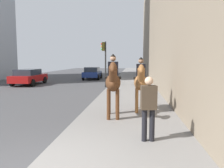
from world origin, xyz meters
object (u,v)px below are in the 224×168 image
(pedestrian_greeting, at_px, (149,104))
(mounted_horse_far, at_px, (141,81))
(traffic_light_near_curb, at_px, (104,57))
(car_far_lane, at_px, (29,77))
(mounted_horse_near, at_px, (113,82))
(car_mid_lane, at_px, (92,73))

(pedestrian_greeting, bearing_deg, mounted_horse_far, -5.54)
(mounted_horse_far, xyz_separation_m, traffic_light_near_curb, (9.11, 2.69, 1.16))
(mounted_horse_far, distance_m, car_far_lane, 14.18)
(mounted_horse_near, height_order, traffic_light_near_curb, traffic_light_near_curb)
(traffic_light_near_curb, bearing_deg, pedestrian_greeting, -167.62)
(pedestrian_greeting, distance_m, car_mid_lane, 21.19)
(mounted_horse_far, height_order, car_far_lane, mounted_horse_far)
(car_far_lane, bearing_deg, traffic_light_near_curb, -100.01)
(pedestrian_greeting, xyz_separation_m, car_mid_lane, (20.53, 5.24, -0.35))
(car_mid_lane, bearing_deg, mounted_horse_near, -168.46)
(pedestrian_greeting, xyz_separation_m, car_far_lane, (13.82, 9.87, -0.34))
(car_mid_lane, distance_m, car_far_lane, 8.15)
(car_mid_lane, xyz_separation_m, traffic_light_near_curb, (-7.85, -2.46, 1.77))
(mounted_horse_near, bearing_deg, pedestrian_greeting, 20.24)
(mounted_horse_near, xyz_separation_m, traffic_light_near_curb, (10.26, 1.64, 1.07))
(mounted_horse_far, height_order, pedestrian_greeting, mounted_horse_far)
(mounted_horse_far, bearing_deg, mounted_horse_near, -41.59)
(car_far_lane, distance_m, traffic_light_near_curb, 7.39)
(mounted_horse_near, distance_m, car_mid_lane, 18.58)
(pedestrian_greeting, relative_size, traffic_light_near_curb, 0.45)
(mounted_horse_near, bearing_deg, car_mid_lane, -172.34)
(mounted_horse_near, height_order, pedestrian_greeting, mounted_horse_near)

